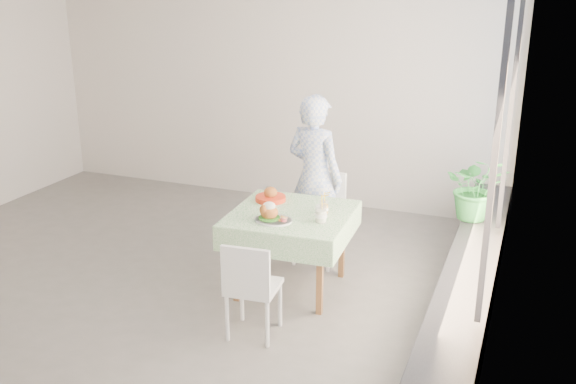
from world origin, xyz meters
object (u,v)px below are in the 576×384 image
at_px(cafe_table, 291,242).
at_px(chair_near, 253,306).
at_px(juice_cup_orange, 324,208).
at_px(main_dish, 271,215).
at_px(diner, 315,178).
at_px(chair_far, 318,235).
at_px(potted_plant, 476,187).

xyz_separation_m(cafe_table, chair_near, (0.01, -0.86, -0.21)).
bearing_deg(chair_near, cafe_table, 90.87).
xyz_separation_m(chair_near, juice_cup_orange, (0.27, 0.94, 0.55)).
bearing_deg(chair_near, juice_cup_orange, 74.03).
relative_size(cafe_table, main_dish, 3.26).
distance_m(diner, juice_cup_orange, 0.78).
relative_size(chair_near, main_dish, 2.45).
bearing_deg(main_dish, chair_far, 82.55).
bearing_deg(cafe_table, chair_far, 86.80).
bearing_deg(diner, chair_far, 142.64).
height_order(cafe_table, juice_cup_orange, juice_cup_orange).
bearing_deg(potted_plant, juice_cup_orange, -139.34).
bearing_deg(juice_cup_orange, chair_near, -105.97).
xyz_separation_m(cafe_table, chair_far, (0.04, 0.66, -0.18)).
bearing_deg(potted_plant, chair_far, -163.11).
bearing_deg(juice_cup_orange, diner, 115.28).
height_order(cafe_table, chair_far, chair_far).
bearing_deg(chair_far, juice_cup_orange, -67.51).
bearing_deg(juice_cup_orange, main_dish, -137.69).
bearing_deg(potted_plant, diner, -167.92).
height_order(main_dish, potted_plant, potted_plant).
xyz_separation_m(cafe_table, potted_plant, (1.48, 1.10, 0.36)).
xyz_separation_m(main_dish, potted_plant, (1.56, 1.36, 0.02)).
bearing_deg(diner, main_dish, 102.65).
height_order(chair_far, potted_plant, potted_plant).
distance_m(cafe_table, chair_near, 0.89).
distance_m(cafe_table, diner, 0.86).
distance_m(chair_far, potted_plant, 1.60).
bearing_deg(cafe_table, potted_plant, 36.67).
relative_size(chair_far, diner, 0.54).
height_order(cafe_table, chair_near, chair_near).
bearing_deg(juice_cup_orange, cafe_table, -165.54).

